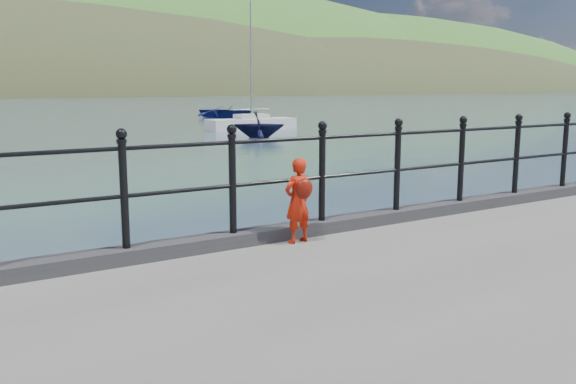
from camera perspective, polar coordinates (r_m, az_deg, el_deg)
ground at (r=7.52m, az=-1.40°, el=-11.55°), size 600.00×600.00×0.00m
kerb at (r=7.08m, az=-0.80°, el=-3.80°), size 60.00×0.30×0.15m
railing at (r=6.94m, az=-0.82°, el=2.22°), size 18.11×0.11×1.20m
far_shore at (r=250.27m, az=-22.62°, el=3.26°), size 830.00×200.00×156.00m
child at (r=6.82m, az=0.94°, el=-0.74°), size 0.38×0.33×0.96m
launch_blue at (r=54.98m, az=-5.67°, el=7.50°), size 5.86×6.55×1.12m
launch_navy at (r=33.35m, az=-2.74°, el=6.33°), size 3.55×3.44×1.43m
sailboat_near at (r=39.78m, az=-3.43°, el=6.35°), size 5.99×1.73×8.24m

